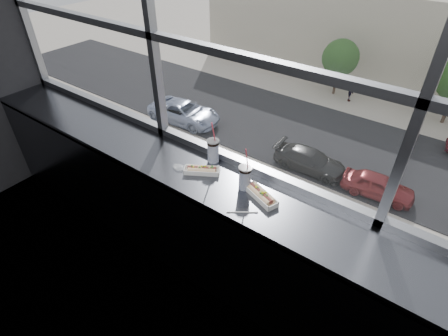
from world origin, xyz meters
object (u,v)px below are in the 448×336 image
Objects in this scene: hotdog_tray_right at (261,195)px; pedestrian_a at (351,91)px; tree_left at (340,58)px; soda_cup_left at (213,150)px; hotdog_tray_left at (202,170)px; car_near_c at (379,183)px; car_near_a at (184,109)px; loose_straw at (242,212)px; soda_cup_right at (245,176)px; wrapper at (179,167)px; car_near_b at (311,158)px.

pedestrian_a is at bearing 124.82° from hotdog_tray_right.
soda_cup_left is at bearing -74.13° from tree_left.
hotdog_tray_left is 0.20m from soda_cup_left.
soda_cup_left is at bearing -167.16° from pedestrian_a.
soda_cup_left reaches higher than tree_left.
soda_cup_left is 0.07× the size of car_near_c.
soda_cup_left is 24.96m from car_near_a.
loose_straw is 30.70m from pedestrian_a.
soda_cup_right is at bearing 178.19° from car_near_c.
loose_straw reaches higher than tree_left.
loose_straw is at bearing -9.75° from wrapper.
soda_cup_right is at bearing -18.83° from soda_cup_left.
pedestrian_a is (-6.81, 27.59, -11.14)m from hotdog_tray_right.
loose_straw reaches higher than pedestrian_a.
soda_cup_right is at bearing -23.95° from hotdog_tray_left.
soda_cup_left is at bearing -175.31° from hotdog_tray_right.
hotdog_tray_right is at bearing 178.74° from car_near_c.
soda_cup_left reaches higher than hotdog_tray_right.
loose_straw reaches higher than car_near_c.
tree_left is at bearing 74.95° from hotdog_tray_left.
car_near_c is at bearing 114.69° from hotdog_tray_right.
hotdog_tray_right reaches higher than tree_left.
loose_straw is 19.89m from car_near_c.
soda_cup_right is at bearing 84.80° from loose_straw.
tree_left is at bearing 13.71° from car_near_b.
soda_cup_left is (-0.03, 0.18, 0.08)m from hotdog_tray_left.
hotdog_tray_left is 20.31m from car_near_b.
soda_cup_right is at bearing -163.30° from car_near_b.
pedestrian_a reaches higher than car_near_c.
pedestrian_a is at bearing 21.89° from car_near_c.
soda_cup_right is at bearing -166.43° from pedestrian_a.
car_near_b is at bearing 129.24° from hotdog_tray_right.
hotdog_tray_right is 0.05× the size of car_near_a.
soda_cup_left reaches higher than pedestrian_a.
car_near_a is at bearing -122.22° from tree_left.
soda_cup_right is (0.41, -0.14, -0.00)m from soda_cup_left.
loose_straw is at bearing -51.06° from hotdog_tray_left.
hotdog_tray_right is 0.06× the size of tree_left.
wrapper reaches higher than tree_left.
car_near_c is (-1.06, 16.25, -11.14)m from hotdog_tray_right.
car_near_a is (-15.57, 16.27, -10.98)m from hotdog_tray_left.
soda_cup_left is 30.51m from tree_left.
wrapper is 24.98m from car_near_a.
hotdog_tray_right is at bearing -162.82° from car_near_b.
hotdog_tray_left is 25.06m from car_near_a.
car_near_c is (-0.34, 16.34, -11.12)m from wrapper.
car_near_c is at bearing -95.57° from car_near_a.
soda_cup_right reaches higher than hotdog_tray_left.
hotdog_tray_right reaches higher than car_near_b.
soda_cup_left is at bearing 57.51° from wrapper.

